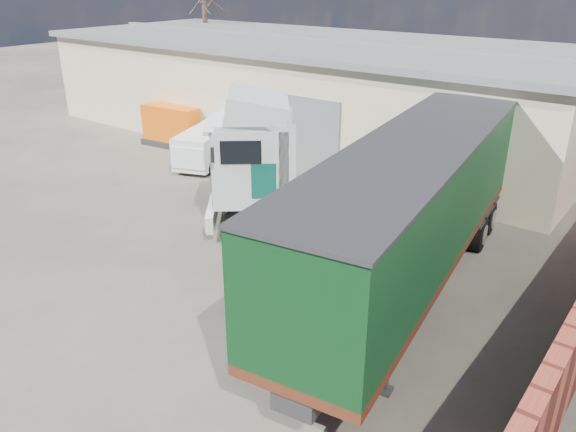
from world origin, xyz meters
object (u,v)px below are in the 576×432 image
Objects in this scene: box_trailer at (413,203)px; orange_skip at (177,127)px; tractor_unit at (278,171)px; panel_van at (205,147)px.

orange_skip is (-16.84, 6.42, -1.83)m from box_trailer.
box_trailer is at bearing -27.58° from orange_skip.
tractor_unit is 12.15m from orange_skip.
tractor_unit is 2.01× the size of orange_skip.
tractor_unit reaches higher than orange_skip.
orange_skip reaches higher than panel_van.
panel_van is at bearing -30.04° from orange_skip.
panel_van is (-13.07, 4.79, -1.89)m from box_trailer.
orange_skip is at bearing 151.00° from box_trailer.
box_trailer reaches higher than panel_van.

